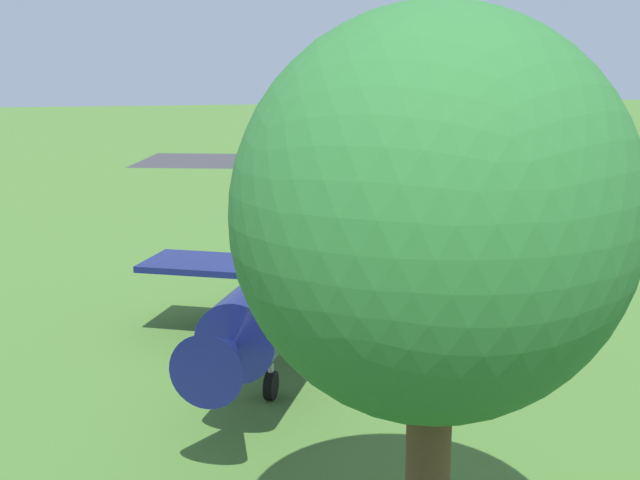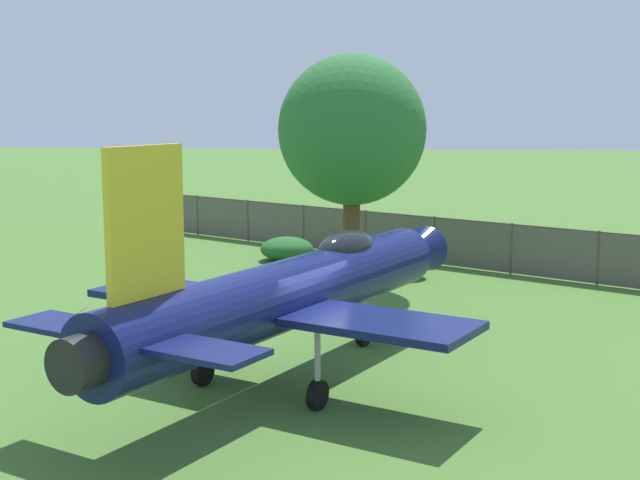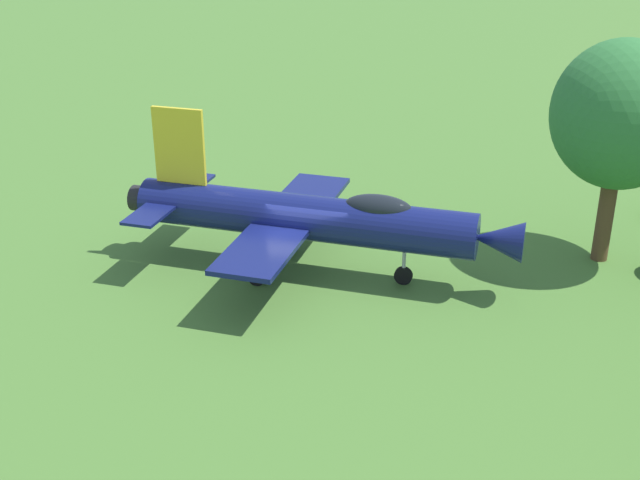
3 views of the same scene
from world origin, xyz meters
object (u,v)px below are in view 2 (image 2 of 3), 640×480
object	(u,v)px
shade_tree	(352,131)
shrub_near_fence	(403,262)
info_plaque	(75,321)
shrub_by_tree	(287,249)
display_jet	(297,289)

from	to	relation	value
shade_tree	shrub_near_fence	distance (m)	5.15
info_plaque	shrub_by_tree	bearing A→B (deg)	-12.84
info_plaque	shrub_near_fence	bearing A→B (deg)	-35.61
shrub_near_fence	shrub_by_tree	distance (m)	5.35
shrub_by_tree	info_plaque	size ratio (longest dim) A/B	1.82
shade_tree	info_plaque	xyz separation A→B (m)	(-8.92, 5.92, -4.27)
shrub_near_fence	shrub_by_tree	world-z (taller)	shrub_near_fence
shrub_near_fence	info_plaque	world-z (taller)	info_plaque
display_jet	info_plaque	xyz separation A→B (m)	(1.09, 5.50, -1.15)
display_jet	shrub_near_fence	bearing A→B (deg)	14.89
shrub_by_tree	info_plaque	bearing A→B (deg)	167.16
shrub_by_tree	display_jet	bearing A→B (deg)	-170.51
display_jet	shrub_by_tree	distance (m)	14.83
display_jet	shrub_near_fence	size ratio (longest dim) A/B	7.22
display_jet	shade_tree	size ratio (longest dim) A/B	1.66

